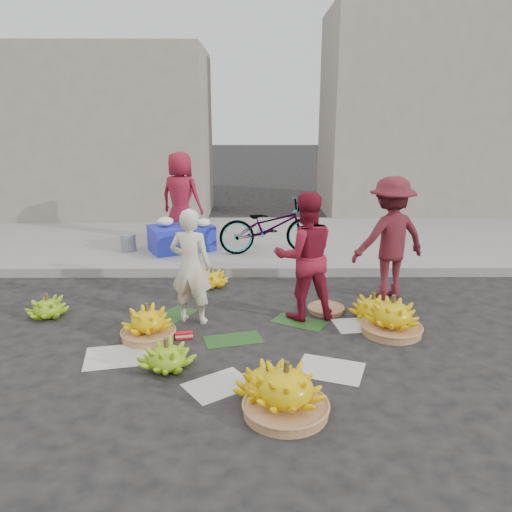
{
  "coord_description": "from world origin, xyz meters",
  "views": [
    {
      "loc": [
        0.13,
        -5.41,
        2.46
      ],
      "look_at": [
        0.17,
        0.84,
        0.7
      ],
      "focal_mm": 35.0,
      "sensor_mm": 36.0,
      "label": 1
    }
  ],
  "objects_px": {
    "flower_table": "(182,236)",
    "bicycle": "(270,227)",
    "banana_bunch_4": "(392,317)",
    "vendor_cream": "(191,266)",
    "banana_bunch_0": "(148,324)"
  },
  "relations": [
    {
      "from": "banana_bunch_0",
      "to": "bicycle",
      "type": "distance_m",
      "value": 3.64
    },
    {
      "from": "vendor_cream",
      "to": "bicycle",
      "type": "xyz_separation_m",
      "value": [
        1.05,
        2.79,
        -0.12
      ]
    },
    {
      "from": "banana_bunch_0",
      "to": "banana_bunch_4",
      "type": "xyz_separation_m",
      "value": [
        2.82,
        0.13,
        0.02
      ]
    },
    {
      "from": "flower_table",
      "to": "banana_bunch_0",
      "type": "bearing_deg",
      "value": -113.62
    },
    {
      "from": "vendor_cream",
      "to": "flower_table",
      "type": "bearing_deg",
      "value": -65.79
    },
    {
      "from": "flower_table",
      "to": "bicycle",
      "type": "height_order",
      "value": "bicycle"
    },
    {
      "from": "banana_bunch_0",
      "to": "vendor_cream",
      "type": "height_order",
      "value": "vendor_cream"
    },
    {
      "from": "flower_table",
      "to": "bicycle",
      "type": "bearing_deg",
      "value": -31.15
    },
    {
      "from": "vendor_cream",
      "to": "bicycle",
      "type": "bearing_deg",
      "value": -96.54
    },
    {
      "from": "banana_bunch_0",
      "to": "flower_table",
      "type": "relative_size",
      "value": 0.5
    },
    {
      "from": "banana_bunch_0",
      "to": "flower_table",
      "type": "xyz_separation_m",
      "value": [
        -0.08,
        3.46,
        0.2
      ]
    },
    {
      "from": "banana_bunch_0",
      "to": "banana_bunch_4",
      "type": "bearing_deg",
      "value": 2.57
    },
    {
      "from": "banana_bunch_4",
      "to": "bicycle",
      "type": "distance_m",
      "value": 3.45
    },
    {
      "from": "vendor_cream",
      "to": "flower_table",
      "type": "height_order",
      "value": "vendor_cream"
    },
    {
      "from": "banana_bunch_4",
      "to": "bicycle",
      "type": "height_order",
      "value": "bicycle"
    }
  ]
}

